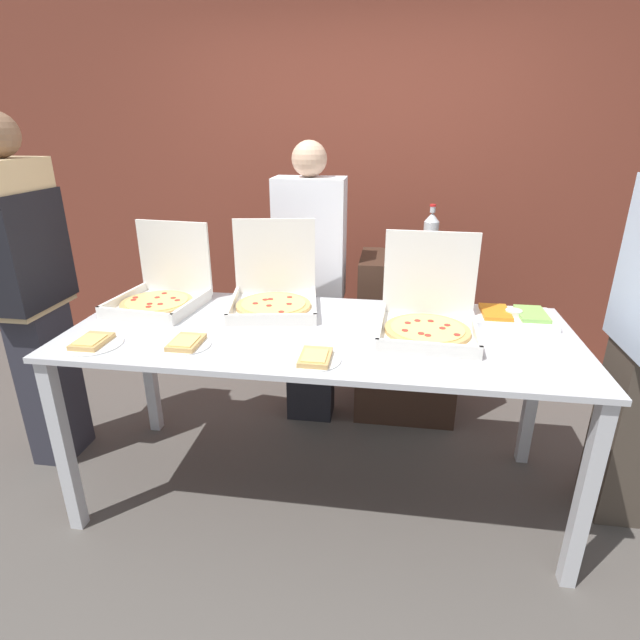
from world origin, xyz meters
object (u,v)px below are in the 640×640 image
(soda_can_colored, at_px, (442,250))
(veggie_tray, at_px, (513,316))
(paper_plate_front_center, at_px, (92,342))
(pizza_box_near_right, at_px, (161,292))
(pizza_box_far_left, at_px, (428,316))
(paper_plate_front_left, at_px, (186,343))
(pizza_box_far_right, at_px, (274,293))
(person_server_vest, at_px, (28,280))
(soda_can_silver, at_px, (427,250))
(soda_bottle, at_px, (431,234))
(person_guest_plaid, at_px, (310,285))
(paper_plate_front_right, at_px, (315,358))

(soda_can_colored, bearing_deg, veggie_tray, -62.02)
(paper_plate_front_center, bearing_deg, pizza_box_near_right, 81.35)
(paper_plate_front_center, bearing_deg, soda_can_colored, 36.32)
(pizza_box_far_left, relative_size, veggie_tray, 1.24)
(paper_plate_front_left, relative_size, soda_can_colored, 1.66)
(pizza_box_far_right, distance_m, person_server_vest, 1.24)
(person_server_vest, bearing_deg, pizza_box_near_right, 99.45)
(pizza_box_near_right, xyz_separation_m, soda_can_colored, (1.44, 0.60, 0.12))
(pizza_box_far_right, distance_m, soda_can_silver, 0.96)
(soda_can_silver, xyz_separation_m, person_server_vest, (-2.01, -0.71, -0.06))
(veggie_tray, xyz_separation_m, soda_bottle, (-0.36, 0.67, 0.25))
(soda_bottle, relative_size, person_server_vest, 0.17)
(person_guest_plaid, relative_size, person_server_vest, 0.92)
(paper_plate_front_center, relative_size, person_server_vest, 0.14)
(paper_plate_front_right, xyz_separation_m, soda_can_silver, (0.47, 1.13, 0.19))
(pizza_box_far_right, bearing_deg, person_guest_plaid, 66.19)
(pizza_box_far_right, bearing_deg, pizza_box_far_left, -25.91)
(paper_plate_front_right, bearing_deg, soda_bottle, 68.03)
(paper_plate_front_right, xyz_separation_m, veggie_tray, (0.86, 0.57, 0.01))
(pizza_box_far_left, xyz_separation_m, pizza_box_near_right, (-1.33, 0.16, -0.00))
(paper_plate_front_left, height_order, paper_plate_front_right, same)
(veggie_tray, bearing_deg, soda_can_silver, 124.55)
(pizza_box_far_left, bearing_deg, paper_plate_front_left, -160.95)
(pizza_box_far_left, distance_m, veggie_tray, 0.46)
(soda_bottle, distance_m, person_guest_plaid, 0.77)
(pizza_box_far_right, height_order, soda_can_silver, pizza_box_far_right)
(pizza_box_near_right, bearing_deg, paper_plate_front_left, -49.76)
(paper_plate_front_left, relative_size, paper_plate_front_right, 1.01)
(pizza_box_near_right, distance_m, soda_bottle, 1.56)
(veggie_tray, bearing_deg, soda_can_colored, 117.98)
(pizza_box_far_right, xyz_separation_m, person_guest_plaid, (0.11, 0.45, -0.09))
(paper_plate_front_left, bearing_deg, soda_can_colored, 43.64)
(paper_plate_front_left, height_order, person_guest_plaid, person_guest_plaid)
(pizza_box_far_right, xyz_separation_m, pizza_box_near_right, (-0.58, -0.05, -0.00))
(veggie_tray, bearing_deg, pizza_box_far_right, 179.05)
(soda_bottle, xyz_separation_m, person_server_vest, (-2.03, -0.81, -0.13))
(paper_plate_front_center, relative_size, paper_plate_front_left, 1.22)
(paper_plate_front_right, bearing_deg, paper_plate_front_left, 173.57)
(soda_can_silver, bearing_deg, pizza_box_near_right, -156.20)
(pizza_box_far_left, height_order, veggie_tray, pizza_box_far_left)
(veggie_tray, distance_m, soda_bottle, 0.80)
(veggie_tray, distance_m, person_guest_plaid, 1.15)
(pizza_box_far_left, distance_m, paper_plate_front_center, 1.45)
(pizza_box_far_right, bearing_deg, soda_can_silver, 25.15)
(pizza_box_far_right, height_order, pizza_box_near_right, pizza_box_far_right)
(paper_plate_front_center, relative_size, soda_bottle, 0.82)
(pizza_box_far_right, height_order, soda_bottle, soda_bottle)
(pizza_box_far_right, distance_m, paper_plate_front_right, 0.66)
(pizza_box_near_right, xyz_separation_m, veggie_tray, (1.74, 0.03, -0.05))
(pizza_box_far_left, bearing_deg, paper_plate_front_center, -163.68)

